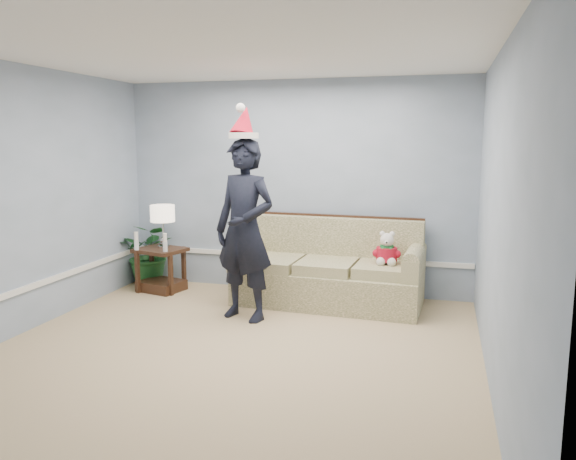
# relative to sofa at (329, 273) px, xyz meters

# --- Properties ---
(room_shell) EXTENTS (4.54, 5.04, 2.74)m
(room_shell) POSITION_rel_sofa_xyz_m (-0.55, -2.04, 0.99)
(room_shell) COLOR tan
(room_shell) RESTS_ON ground
(wainscot_trim) EXTENTS (4.49, 4.99, 0.06)m
(wainscot_trim) POSITION_rel_sofa_xyz_m (-1.73, -0.87, 0.09)
(wainscot_trim) COLOR white
(wainscot_trim) RESTS_ON room_shell
(sofa) EXTENTS (2.24, 1.05, 1.03)m
(sofa) POSITION_rel_sofa_xyz_m (0.00, 0.00, 0.00)
(sofa) COLOR #50592A
(sofa) RESTS_ON room_shell
(side_table) EXTENTS (0.68, 0.61, 0.56)m
(side_table) POSITION_rel_sofa_xyz_m (-2.22, -0.05, -0.15)
(side_table) COLOR #3B2015
(side_table) RESTS_ON room_shell
(table_lamp) EXTENTS (0.31, 0.31, 0.56)m
(table_lamp) POSITION_rel_sofa_xyz_m (-2.20, 0.00, 0.62)
(table_lamp) COLOR silver
(table_lamp) RESTS_ON side_table
(candle_pair) EXTENTS (0.46, 0.06, 0.23)m
(candle_pair) POSITION_rel_sofa_xyz_m (-2.25, -0.23, 0.31)
(candle_pair) COLOR silver
(candle_pair) RESTS_ON side_table
(houseplant) EXTENTS (0.78, 0.68, 0.84)m
(houseplant) POSITION_rel_sofa_xyz_m (-2.52, 0.24, 0.06)
(houseplant) COLOR #1D5725
(houseplant) RESTS_ON room_shell
(man) EXTENTS (0.82, 0.66, 1.97)m
(man) POSITION_rel_sofa_xyz_m (-0.77, -0.84, 0.62)
(man) COLOR black
(man) RESTS_ON room_shell
(santa_hat) EXTENTS (0.40, 0.43, 0.37)m
(santa_hat) POSITION_rel_sofa_xyz_m (-0.77, -0.83, 1.76)
(santa_hat) COLOR silver
(santa_hat) RESTS_ON man
(teddy_bear) EXTENTS (0.25, 0.28, 0.39)m
(teddy_bear) POSITION_rel_sofa_xyz_m (0.69, -0.11, 0.31)
(teddy_bear) COLOR silver
(teddy_bear) RESTS_ON sofa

